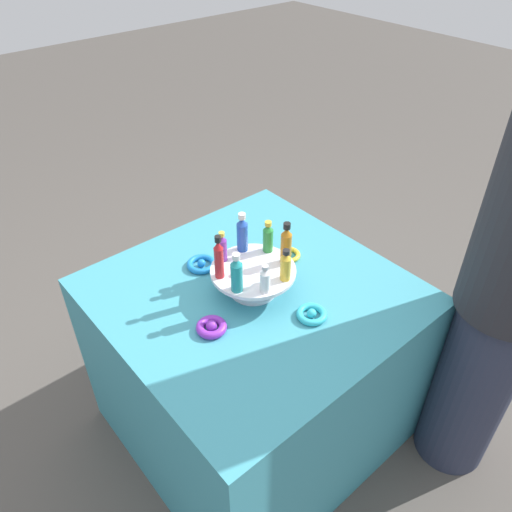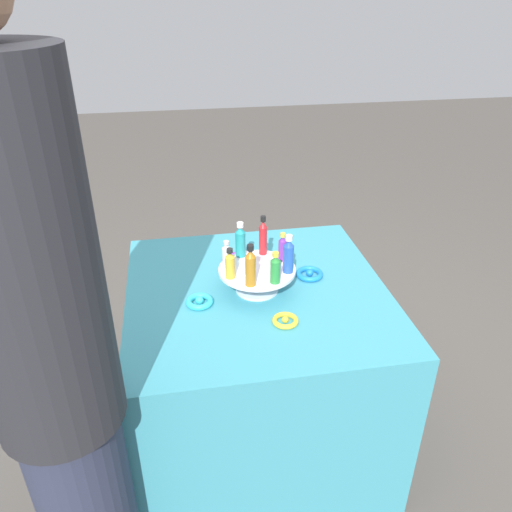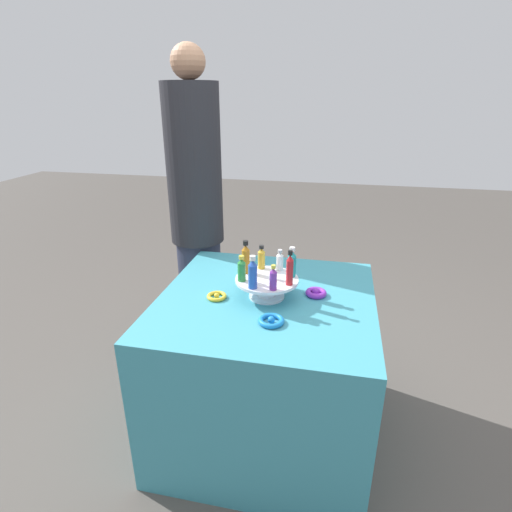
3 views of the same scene
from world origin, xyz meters
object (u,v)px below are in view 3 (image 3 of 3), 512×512
at_px(display_stand, 267,284).
at_px(bottle_green, 242,269).
at_px(bottle_amber, 246,258).
at_px(person_figure, 197,215).
at_px(ribbon_bow_gold, 217,296).
at_px(bottle_teal, 292,263).
at_px(bottle_red, 290,269).
at_px(bottle_purple, 273,278).
at_px(ribbon_bow_blue, 271,321).
at_px(bottle_gold, 261,258).
at_px(ribbon_bow_purple, 316,293).
at_px(ribbon_bow_teal, 263,274).
at_px(bottle_clear, 280,261).
at_px(bottle_blue, 253,273).

relative_size(display_stand, bottle_green, 2.40).
xyz_separation_m(bottle_amber, person_figure, (0.53, 0.41, 0.02)).
relative_size(bottle_green, ribbon_bow_gold, 1.31).
distance_m(bottle_teal, person_figure, 0.81).
relative_size(bottle_red, bottle_teal, 1.13).
distance_m(bottle_purple, person_figure, 0.87).
relative_size(bottle_green, ribbon_bow_blue, 1.11).
bearing_deg(bottle_teal, ribbon_bow_gold, 107.87).
xyz_separation_m(bottle_gold, ribbon_bow_purple, (-0.04, -0.25, -0.12)).
bearing_deg(bottle_amber, ribbon_bow_teal, -14.93).
bearing_deg(bottle_clear, bottle_purple, -178.92).
height_order(display_stand, ribbon_bow_purple, display_stand).
relative_size(bottle_blue, bottle_amber, 0.94).
xyz_separation_m(bottle_green, ribbon_bow_blue, (-0.16, -0.15, -0.13)).
height_order(bottle_red, ribbon_bow_teal, bottle_red).
height_order(bottle_blue, bottle_green, bottle_blue).
xyz_separation_m(bottle_teal, bottle_clear, (0.06, 0.06, -0.02)).
relative_size(bottle_gold, bottle_green, 0.97).
bearing_deg(ribbon_bow_gold, ribbon_bow_purple, -75.00).
xyz_separation_m(bottle_red, bottle_gold, (0.14, 0.14, -0.02)).
bearing_deg(bottle_green, bottle_blue, -133.92).
height_order(bottle_teal, ribbon_bow_teal, bottle_teal).
bearing_deg(ribbon_bow_blue, ribbon_bow_purple, -30.00).
xyz_separation_m(display_stand, bottle_purple, (-0.10, -0.04, 0.08)).
bearing_deg(bottle_purple, ribbon_bow_purple, -46.77).
xyz_separation_m(display_stand, ribbon_bow_teal, (0.21, 0.06, -0.05)).
distance_m(bottle_blue, ribbon_bow_blue, 0.20).
height_order(bottle_amber, ribbon_bow_teal, bottle_amber).
height_order(display_stand, bottle_purple, bottle_purple).
bearing_deg(person_figure, ribbon_bow_teal, 9.51).
distance_m(display_stand, bottle_blue, 0.14).
height_order(bottle_clear, bottle_green, bottle_green).
bearing_deg(bottle_teal, bottle_clear, 46.08).
relative_size(bottle_clear, bottle_amber, 0.64).
height_order(bottle_teal, ribbon_bow_purple, bottle_teal).
xyz_separation_m(bottle_blue, ribbon_bow_purple, (0.16, -0.25, -0.14)).
xyz_separation_m(display_stand, bottle_amber, (0.04, 0.10, 0.10)).
xyz_separation_m(bottle_blue, bottle_red, (0.06, -0.14, 0.01)).
height_order(ribbon_bow_gold, ribbon_bow_purple, ribbon_bow_purple).
height_order(bottle_green, ribbon_bow_gold, bottle_green).
bearing_deg(display_stand, ribbon_bow_blue, -165.00).
bearing_deg(bottle_gold, bottle_red, -133.92).
relative_size(bottle_amber, ribbon_bow_blue, 1.46).
bearing_deg(bottle_gold, ribbon_bow_blue, -162.13).
distance_m(bottle_amber, ribbon_bow_blue, 0.33).
height_order(bottle_teal, person_figure, person_figure).
relative_size(bottle_purple, person_figure, 0.06).
bearing_deg(bottle_teal, person_figure, 49.06).
relative_size(bottle_red, ribbon_bow_gold, 1.75).
bearing_deg(person_figure, bottle_blue, -6.71).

